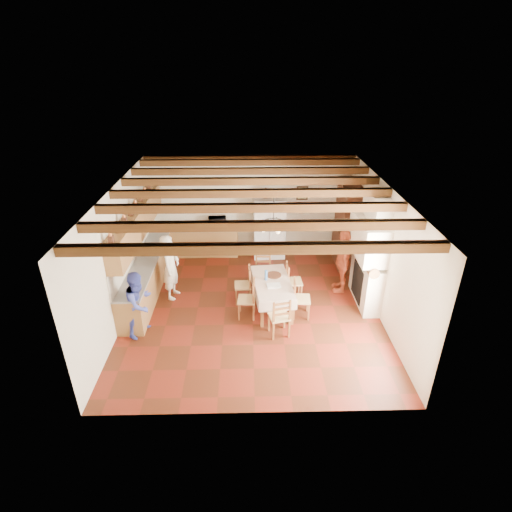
{
  "coord_description": "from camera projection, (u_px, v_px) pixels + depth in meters",
  "views": [
    {
      "loc": [
        -0.1,
        -8.19,
        5.58
      ],
      "look_at": [
        0.1,
        0.3,
        1.25
      ],
      "focal_mm": 28.0,
      "sensor_mm": 36.0,
      "label": 1
    }
  ],
  "objects": [
    {
      "name": "chair_left_far",
      "position": [
        243.0,
        285.0,
        9.84
      ],
      "size": [
        0.42,
        0.44,
        0.96
      ],
      "primitive_type": null,
      "rotation": [
        0.0,
        0.0,
        -1.53
      ],
      "color": "brown",
      "rests_on": "floor"
    },
    {
      "name": "wall_front",
      "position": [
        255.0,
        345.0,
        6.24
      ],
      "size": [
        6.0,
        0.02,
        3.0
      ],
      "primitive_type": "cube",
      "color": "beige",
      "rests_on": "ground"
    },
    {
      "name": "person_woman_blue",
      "position": [
        139.0,
        303.0,
        8.61
      ],
      "size": [
        0.81,
        0.9,
        1.51
      ],
      "primitive_type": "imported",
      "rotation": [
        0.0,
        0.0,
        1.17
      ],
      "color": "#3A45A6",
      "rests_on": "floor"
    },
    {
      "name": "ceiling_beams",
      "position": [
        252.0,
        193.0,
        8.51
      ],
      "size": [
        6.0,
        6.3,
        0.16
      ],
      "primitive_type": null,
      "color": "#341C10",
      "rests_on": "ground"
    },
    {
      "name": "lower_cabinets_back",
      "position": [
        200.0,
        241.0,
        12.23
      ],
      "size": [
        2.3,
        0.6,
        0.86
      ],
      "primitive_type": "cube",
      "color": "olive",
      "rests_on": "ground"
    },
    {
      "name": "refrigerator",
      "position": [
        269.0,
        227.0,
        11.97
      ],
      "size": [
        0.95,
        0.8,
        1.85
      ],
      "primitive_type": "cube",
      "rotation": [
        0.0,
        0.0,
        0.04
      ],
      "color": "silver",
      "rests_on": "floor"
    },
    {
      "name": "lower_cabinets_left",
      "position": [
        149.0,
        272.0,
        10.51
      ],
      "size": [
        0.6,
        4.3,
        0.86
      ],
      "primitive_type": "cube",
      "color": "olive",
      "rests_on": "ground"
    },
    {
      "name": "countertop_back",
      "position": [
        199.0,
        228.0,
        12.02
      ],
      "size": [
        2.34,
        0.62,
        0.04
      ],
      "primitive_type": "cube",
      "color": "slate",
      "rests_on": "lower_cabinets_back"
    },
    {
      "name": "backsplash_back",
      "position": [
        200.0,
        214.0,
        12.13
      ],
      "size": [
        2.3,
        0.03,
        0.6
      ],
      "primitive_type": "cube",
      "color": "beige",
      "rests_on": "ground"
    },
    {
      "name": "person_man",
      "position": [
        171.0,
        267.0,
        9.88
      ],
      "size": [
        0.51,
        0.68,
        1.7
      ],
      "primitive_type": "imported",
      "rotation": [
        0.0,
        0.0,
        1.4
      ],
      "color": "white",
      "rests_on": "floor"
    },
    {
      "name": "chair_right_near",
      "position": [
        302.0,
        298.0,
        9.29
      ],
      "size": [
        0.43,
        0.45,
        0.96
      ],
      "primitive_type": null,
      "rotation": [
        0.0,
        0.0,
        1.5
      ],
      "color": "brown",
      "rests_on": "floor"
    },
    {
      "name": "person_woman_red",
      "position": [
        343.0,
        261.0,
        10.16
      ],
      "size": [
        0.54,
        1.05,
        1.71
      ],
      "primitive_type": "imported",
      "rotation": [
        0.0,
        0.0,
        -1.69
      ],
      "color": "#B44727",
      "rests_on": "floor"
    },
    {
      "name": "ceiling",
      "position": [
        252.0,
        189.0,
        8.46
      ],
      "size": [
        6.0,
        6.5,
        0.02
      ],
      "primitive_type": "cube",
      "color": "white",
      "rests_on": "ground"
    },
    {
      "name": "floor",
      "position": [
        252.0,
        307.0,
        9.83
      ],
      "size": [
        6.0,
        6.5,
        0.02
      ],
      "primitive_type": "cube",
      "color": "#481E0E",
      "rests_on": "ground"
    },
    {
      "name": "chair_left_near",
      "position": [
        247.0,
        299.0,
        9.27
      ],
      "size": [
        0.43,
        0.44,
        0.96
      ],
      "primitive_type": null,
      "rotation": [
        0.0,
        0.0,
        -1.63
      ],
      "color": "brown",
      "rests_on": "floor"
    },
    {
      "name": "wall_back",
      "position": [
        250.0,
        204.0,
        12.05
      ],
      "size": [
        6.0,
        0.02,
        3.0
      ],
      "primitive_type": "cube",
      "color": "beige",
      "rests_on": "ground"
    },
    {
      "name": "dining_table",
      "position": [
        272.0,
        284.0,
        9.53
      ],
      "size": [
        1.02,
        1.74,
        0.73
      ],
      "rotation": [
        0.0,
        0.0,
        0.1
      ],
      "color": "silver",
      "rests_on": "floor"
    },
    {
      "name": "chandelier",
      "position": [
        273.0,
        222.0,
        8.8
      ],
      "size": [
        0.47,
        0.47,
        0.03
      ],
      "primitive_type": "torus",
      "color": "black",
      "rests_on": "ground"
    },
    {
      "name": "wall_right",
      "position": [
        382.0,
        251.0,
        9.21
      ],
      "size": [
        0.02,
        6.5,
        3.0
      ],
      "primitive_type": "cube",
      "color": "beige",
      "rests_on": "ground"
    },
    {
      "name": "chair_end_near",
      "position": [
        279.0,
        316.0,
        8.67
      ],
      "size": [
        0.5,
        0.48,
        0.96
      ],
      "primitive_type": null,
      "rotation": [
        0.0,
        0.0,
        3.37
      ],
      "color": "brown",
      "rests_on": "floor"
    },
    {
      "name": "microwave",
      "position": [
        217.0,
        222.0,
        11.96
      ],
      "size": [
        0.56,
        0.4,
        0.29
      ],
      "primitive_type": "imported",
      "rotation": [
        0.0,
        0.0,
        0.09
      ],
      "color": "silver",
      "rests_on": "countertop_back"
    },
    {
      "name": "hutch",
      "position": [
        347.0,
        225.0,
        11.38
      ],
      "size": [
        0.57,
        1.32,
        2.39
      ],
      "primitive_type": null,
      "rotation": [
        0.0,
        0.0,
        -0.01
      ],
      "color": "#3C1D14",
      "rests_on": "floor"
    },
    {
      "name": "wall_left",
      "position": [
        120.0,
        254.0,
        9.08
      ],
      "size": [
        0.02,
        6.5,
        3.0
      ],
      "primitive_type": "cube",
      "color": "beige",
      "rests_on": "ground"
    },
    {
      "name": "countertop_left",
      "position": [
        147.0,
        257.0,
        10.31
      ],
      "size": [
        0.62,
        4.3,
        0.04
      ],
      "primitive_type": "cube",
      "color": "slate",
      "rests_on": "lower_cabinets_left"
    },
    {
      "name": "fridge_vase",
      "position": [
        266.0,
        193.0,
        11.48
      ],
      "size": [
        0.3,
        0.3,
        0.29
      ],
      "primitive_type": "imported",
      "rotation": [
        0.0,
        0.0,
        -0.1
      ],
      "color": "#3C1D14",
      "rests_on": "refrigerator"
    },
    {
      "name": "fireplace",
      "position": [
        367.0,
        251.0,
        9.43
      ],
      "size": [
        0.56,
        1.6,
        2.8
      ],
      "primitive_type": null,
      "color": "beige",
      "rests_on": "ground"
    },
    {
      "name": "upper_cabinets",
      "position": [
        137.0,
        222.0,
        9.86
      ],
      "size": [
        0.35,
        4.2,
        0.7
      ],
      "primitive_type": "cube",
      "color": "olive",
      "rests_on": "ground"
    },
    {
      "name": "backsplash_left",
      "position": [
        134.0,
        246.0,
        10.16
      ],
      "size": [
        0.03,
        4.3,
        0.6
      ],
      "primitive_type": "cube",
      "color": "beige",
      "rests_on": "ground"
    },
    {
      "name": "wall_picture",
      "position": [
        302.0,
        193.0,
        11.9
      ],
      "size": [
        0.34,
        0.03,
        0.42
      ],
      "primitive_type": "cube",
      "color": "black",
      "rests_on": "ground"
    },
    {
      "name": "chair_right_far",
      "position": [
        294.0,
        281.0,
        10.01
      ],
      "size": [
        0.42,
        0.44,
        0.96
      ],
      "primitive_type": null,
      "rotation": [
        0.0,
        0.0,
        1.62
      ],
      "color": "brown",
      "rests_on": "floor"
    },
    {
      "name": "chair_end_far",
      "position": [
        263.0,
        270.0,
        10.52
      ],
      "size": [
        0.43,
        0.41,
        0.96
      ],
      "primitive_type": null,
      "rotation": [
        0.0,
        0.0,
        -0.03
      ],
      "color": "brown",
      "rests_on": "floor"
    }
  ]
}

